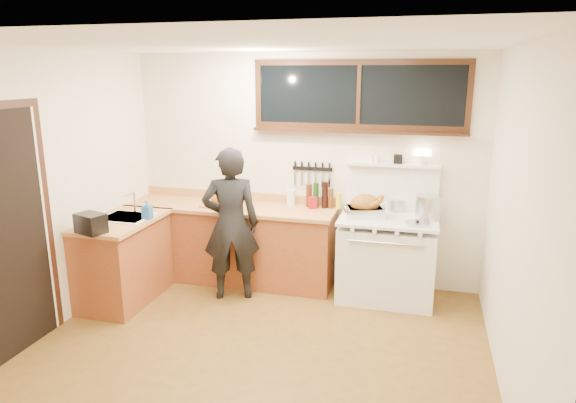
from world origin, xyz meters
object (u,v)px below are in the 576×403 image
(man, at_px, (231,224))
(cutting_board, at_px, (220,202))
(vintage_stove, at_px, (387,256))
(roast_turkey, at_px, (365,207))

(man, distance_m, cutting_board, 0.50)
(man, bearing_deg, cutting_board, 125.72)
(vintage_stove, bearing_deg, roast_turkey, -178.13)
(vintage_stove, distance_m, roast_turkey, 0.59)
(cutting_board, bearing_deg, vintage_stove, 0.94)
(cutting_board, distance_m, roast_turkey, 1.64)
(man, relative_size, cutting_board, 3.89)
(vintage_stove, height_order, cutting_board, vintage_stove)
(vintage_stove, xyz_separation_m, man, (-1.62, -0.42, 0.36))
(man, height_order, cutting_board, man)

